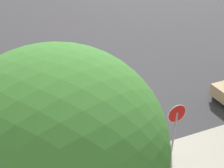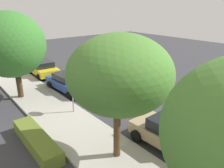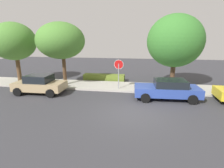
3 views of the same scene
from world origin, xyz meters
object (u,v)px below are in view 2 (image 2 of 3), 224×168
(parked_car_blue, at_px, (69,82))
(parked_car_yellow, at_px, (43,68))
(street_tree_mid_block, at_px, (120,74))
(street_tree_near_corner, at_px, (10,45))
(stop_sign, at_px, (72,88))
(parked_car_tan, at_px, (170,133))

(parked_car_blue, height_order, parked_car_yellow, parked_car_yellow)
(parked_car_blue, bearing_deg, street_tree_mid_block, 165.31)
(parked_car_blue, bearing_deg, street_tree_near_corner, 76.73)
(stop_sign, bearing_deg, parked_car_tan, -162.19)
(stop_sign, relative_size, parked_car_blue, 0.56)
(parked_car_blue, distance_m, parked_car_yellow, 5.28)
(stop_sign, distance_m, street_tree_mid_block, 5.69)
(street_tree_mid_block, bearing_deg, stop_sign, -7.07)
(stop_sign, xyz_separation_m, parked_car_blue, (3.68, -1.68, -1.01))
(parked_car_tan, xyz_separation_m, parked_car_yellow, (14.92, 0.20, 0.00))
(parked_car_yellow, bearing_deg, stop_sign, 169.21)
(street_tree_near_corner, relative_size, street_tree_mid_block, 1.11)
(parked_car_blue, xyz_separation_m, parked_car_tan, (-9.64, -0.23, 0.02))
(street_tree_near_corner, distance_m, street_tree_mid_block, 9.83)
(parked_car_tan, relative_size, street_tree_near_corner, 0.62)
(parked_car_yellow, bearing_deg, street_tree_near_corner, 139.86)
(stop_sign, bearing_deg, street_tree_mid_block, 172.93)
(stop_sign, xyz_separation_m, street_tree_near_corner, (4.56, 2.01, 2.25))
(parked_car_yellow, height_order, street_tree_mid_block, street_tree_mid_block)
(stop_sign, relative_size, street_tree_near_corner, 0.41)
(parked_car_blue, xyz_separation_m, street_tree_near_corner, (0.87, 3.69, 3.26))
(parked_car_blue, distance_m, street_tree_near_corner, 5.00)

